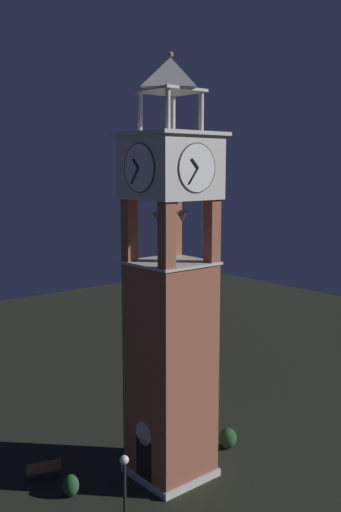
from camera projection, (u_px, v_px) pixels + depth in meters
The scene contains 7 objects.
ground at pixel (171, 473), 27.97m from camera, with size 80.00×80.00×0.00m, color black.
clock_tower at pixel (170, 310), 26.73m from camera, with size 3.83×3.83×19.63m.
park_bench at pixel (44, 470), 27.36m from camera, with size 0.95×1.66×0.95m.
lamp_post at pixel (125, 484), 22.10m from camera, with size 0.36×0.36×3.84m.
shrub_near_entry at pixel (71, 485), 25.96m from camera, with size 0.73×0.73×1.02m, color #234C28.
shrub_left_of_tower at pixel (228, 438), 30.43m from camera, with size 0.93×0.93×1.08m, color #234C28.
shrub_behind_bench at pixel (181, 438), 30.47m from camera, with size 0.85×0.85×1.09m, color #234C28.
Camera 1 is at (19.90, -16.80, 14.66)m, focal length 40.55 mm.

